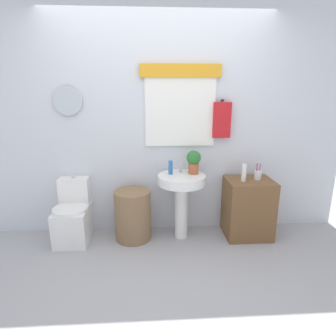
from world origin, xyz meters
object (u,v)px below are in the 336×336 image
at_px(laundry_hamper, 133,215).
at_px(pedestal_sink, 181,190).
at_px(soap_bottle, 171,167).
at_px(wooden_cabinet, 248,208).
at_px(toothbrush_cup, 258,175).
at_px(toilet, 74,217).
at_px(potted_plant, 194,161).
at_px(lotion_bottle, 244,173).

bearing_deg(laundry_hamper, pedestal_sink, 0.00).
bearing_deg(pedestal_sink, soap_bottle, 157.38).
relative_size(laundry_hamper, wooden_cabinet, 0.85).
distance_m(soap_bottle, toothbrush_cup, 1.00).
bearing_deg(soap_bottle, pedestal_sink, -22.62).
bearing_deg(wooden_cabinet, toilet, 179.12).
xyz_separation_m(potted_plant, lotion_bottle, (0.55, -0.10, -0.12)).
distance_m(lotion_bottle, toothbrush_cup, 0.20).
bearing_deg(toothbrush_cup, pedestal_sink, -178.69).
distance_m(pedestal_sink, toothbrush_cup, 0.89).
xyz_separation_m(laundry_hamper, potted_plant, (0.70, 0.06, 0.62)).
xyz_separation_m(toilet, pedestal_sink, (1.23, -0.03, 0.30)).
height_order(toilet, lotion_bottle, lotion_bottle).
bearing_deg(pedestal_sink, potted_plant, 23.20).
height_order(potted_plant, lotion_bottle, potted_plant).
height_order(soap_bottle, lotion_bottle, soap_bottle).
bearing_deg(laundry_hamper, toothbrush_cup, 0.80).
height_order(wooden_cabinet, soap_bottle, soap_bottle).
xyz_separation_m(pedestal_sink, lotion_bottle, (0.69, -0.04, 0.21)).
relative_size(wooden_cabinet, toothbrush_cup, 3.71).
height_order(pedestal_sink, soap_bottle, soap_bottle).
relative_size(pedestal_sink, potted_plant, 2.84).
bearing_deg(potted_plant, laundry_hamper, -175.07).
relative_size(lotion_bottle, toothbrush_cup, 1.05).
distance_m(laundry_hamper, toothbrush_cup, 1.50).
relative_size(laundry_hamper, pedestal_sink, 0.77).
height_order(laundry_hamper, wooden_cabinet, wooden_cabinet).
bearing_deg(soap_bottle, laundry_hamper, -173.45).
relative_size(toilet, lotion_bottle, 3.67).
xyz_separation_m(soap_bottle, toothbrush_cup, (0.99, -0.03, -0.09)).
bearing_deg(lotion_bottle, pedestal_sink, 176.69).
relative_size(potted_plant, lotion_bottle, 1.36).
bearing_deg(toothbrush_cup, toilet, 179.70).
height_order(potted_plant, toothbrush_cup, potted_plant).
distance_m(wooden_cabinet, soap_bottle, 1.03).
distance_m(pedestal_sink, soap_bottle, 0.29).
height_order(toilet, soap_bottle, soap_bottle).
bearing_deg(potted_plant, wooden_cabinet, -5.33).
bearing_deg(wooden_cabinet, pedestal_sink, 180.00).
distance_m(laundry_hamper, potted_plant, 0.93).
height_order(toilet, wooden_cabinet, toilet).
distance_m(laundry_hamper, wooden_cabinet, 1.34).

